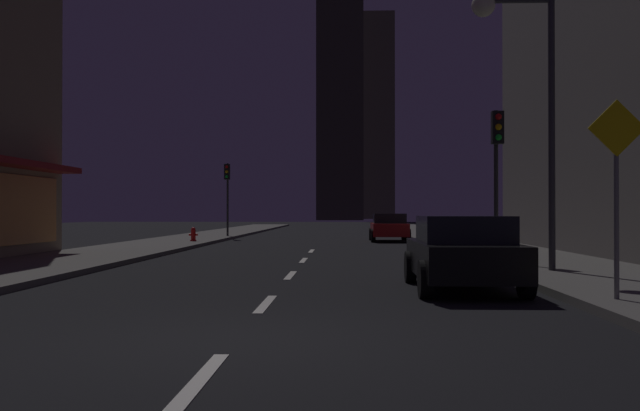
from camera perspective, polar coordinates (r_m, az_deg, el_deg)
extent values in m
cube|color=black|center=(40.32, 0.21, -2.78)|extent=(78.00, 136.00, 0.10)
cube|color=#605E59|center=(40.69, 10.12, -2.58)|extent=(4.00, 76.00, 0.15)
cube|color=#605E59|center=(41.14, -9.59, -2.56)|extent=(4.00, 76.00, 0.15)
cube|color=silver|center=(6.58, -9.77, -13.87)|extent=(0.16, 2.20, 0.01)
cube|color=silver|center=(11.64, -4.46, -8.03)|extent=(0.16, 2.20, 0.01)
cube|color=silver|center=(16.79, -2.43, -5.73)|extent=(0.16, 2.20, 0.01)
cube|color=silver|center=(21.96, -1.36, -4.51)|extent=(0.16, 2.20, 0.01)
cube|color=silver|center=(27.14, -0.70, -3.75)|extent=(0.16, 2.20, 0.01)
cube|color=#373429|center=(138.29, 1.64, 12.89)|extent=(8.88, 8.88, 67.30)
cube|color=#54503F|center=(162.16, 4.57, 7.26)|extent=(8.44, 6.78, 47.08)
cube|color=black|center=(13.94, 11.55, -4.27)|extent=(1.80, 4.20, 0.65)
cube|color=black|center=(13.71, 11.68, -1.99)|extent=(1.64, 2.00, 0.55)
cylinder|color=black|center=(15.23, 7.40, -5.00)|extent=(0.22, 0.68, 0.68)
cylinder|color=black|center=(15.49, 13.92, -4.91)|extent=(0.22, 0.68, 0.68)
cylinder|color=black|center=(12.45, 8.60, -5.99)|extent=(0.22, 0.68, 0.68)
cylinder|color=black|center=(12.77, 16.51, -5.84)|extent=(0.22, 0.68, 0.68)
sphere|color=white|center=(15.89, 8.37, -3.64)|extent=(0.18, 0.18, 0.18)
sphere|color=white|center=(16.04, 12.28, -3.60)|extent=(0.18, 0.18, 0.18)
cube|color=#B21919|center=(36.55, 5.67, -1.97)|extent=(1.80, 4.20, 0.65)
cube|color=black|center=(36.34, 5.69, -1.09)|extent=(1.64, 2.00, 0.55)
cylinder|color=black|center=(37.91, 4.21, -2.33)|extent=(0.22, 0.68, 0.68)
cylinder|color=black|center=(38.01, 6.86, -2.33)|extent=(0.22, 0.68, 0.68)
cylinder|color=black|center=(35.11, 4.38, -2.48)|extent=(0.22, 0.68, 0.68)
cylinder|color=black|center=(35.23, 7.24, -2.47)|extent=(0.22, 0.68, 0.68)
sphere|color=white|center=(38.56, 4.66, -1.82)|extent=(0.18, 0.18, 0.18)
sphere|color=white|center=(38.63, 6.29, -1.82)|extent=(0.18, 0.18, 0.18)
cylinder|color=red|center=(33.63, -10.32, -2.41)|extent=(0.22, 0.22, 0.55)
sphere|color=red|center=(33.62, -10.32, -1.94)|extent=(0.21, 0.21, 0.21)
cylinder|color=red|center=(33.64, -10.32, -2.83)|extent=(0.30, 0.30, 0.06)
cylinder|color=red|center=(33.66, -10.59, -2.36)|extent=(0.10, 0.10, 0.10)
cylinder|color=red|center=(33.60, -10.05, -2.36)|extent=(0.10, 0.10, 0.10)
cylinder|color=#2D2D2D|center=(19.95, 14.20, 1.56)|extent=(0.12, 0.12, 4.20)
cube|color=black|center=(19.87, 14.31, 6.19)|extent=(0.32, 0.24, 0.90)
sphere|color=red|center=(19.78, 14.39, 7.04)|extent=(0.18, 0.18, 0.18)
sphere|color=#F2B20C|center=(19.75, 14.39, 6.24)|extent=(0.18, 0.18, 0.18)
sphere|color=#19D833|center=(19.72, 14.39, 5.43)|extent=(0.18, 0.18, 0.18)
cylinder|color=#2D2D2D|center=(40.69, -7.56, 0.48)|extent=(0.12, 0.12, 4.20)
cube|color=black|center=(40.55, -7.61, 2.75)|extent=(0.32, 0.24, 0.90)
sphere|color=red|center=(40.44, -7.64, 3.15)|extent=(0.18, 0.18, 0.18)
sphere|color=#F2B20C|center=(40.43, -7.64, 2.76)|extent=(0.18, 0.18, 0.18)
sphere|color=#19D833|center=(40.41, -7.64, 2.36)|extent=(0.18, 0.18, 0.18)
cylinder|color=#38383D|center=(17.45, 18.42, 5.65)|extent=(0.16, 0.16, 6.50)
cylinder|color=#38383D|center=(17.86, 15.83, 15.82)|extent=(1.60, 0.12, 0.12)
sphere|color=#FCF7CC|center=(17.67, 13.21, 15.66)|extent=(0.56, 0.56, 0.56)
cylinder|color=slate|center=(11.97, 23.08, -1.33)|extent=(0.08, 0.08, 2.40)
cube|color=yellow|center=(12.01, 23.10, 5.84)|extent=(0.91, 0.03, 0.91)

